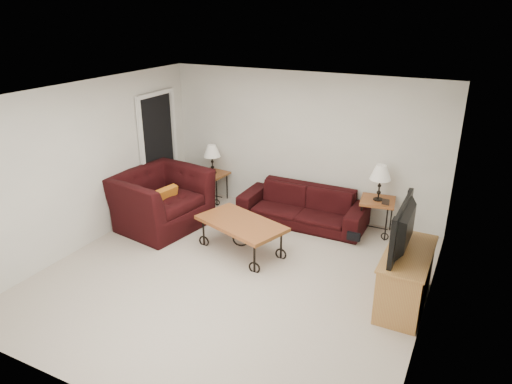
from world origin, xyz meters
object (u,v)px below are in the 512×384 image
sofa (303,206)px  side_table_left (213,187)px  side_table_right (376,216)px  lamp_left (212,159)px  backpack (356,232)px  armchair (160,200)px  tv_stand (405,278)px  coffee_table (241,237)px  television (410,229)px  lamp_right (380,183)px

sofa → side_table_left: (-1.90, 0.18, -0.04)m
side_table_left → side_table_right: bearing=-0.0°
lamp_left → backpack: 3.04m
armchair → tv_stand: 4.13m
side_table_right → armchair: size_ratio=0.41×
tv_stand → backpack: size_ratio=2.96×
sofa → armchair: armchair is taller
side_table_left → coffee_table: size_ratio=0.41×
sofa → television: size_ratio=1.99×
side_table_right → tv_stand: (0.78, -1.82, 0.07)m
lamp_left → tv_stand: size_ratio=0.46×
armchair → television: 4.15m
side_table_left → lamp_right: lamp_right is taller
side_table_right → lamp_right: lamp_right is taller
side_table_right → lamp_left: size_ratio=1.06×
side_table_right → lamp_left: (-3.12, 0.00, 0.54)m
side_table_left → lamp_left: (0.00, 0.00, 0.55)m
armchair → tv_stand: bearing=-87.2°
lamp_right → coffee_table: size_ratio=0.44×
coffee_table → armchair: armchair is taller
armchair → backpack: (3.13, 0.83, -0.27)m
lamp_right → coffee_table: (-1.67, -1.55, -0.63)m
sofa → armchair: (-2.10, -1.16, 0.16)m
sofa → lamp_right: lamp_right is taller
television → side_table_right: bearing=-157.3°
coffee_table → television: bearing=-6.2°
side_table_left → backpack: bearing=-10.0°
side_table_left → backpack: 2.97m
lamp_left → coffee_table: lamp_left is taller
sofa → coffee_table: sofa is taller
side_table_right → coffee_table: 2.28m
tv_stand → backpack: 1.64m
side_table_left → tv_stand: bearing=-25.0°
coffee_table → television: size_ratio=1.24×
lamp_left → coffee_table: 2.20m
side_table_right → backpack: size_ratio=1.44×
armchair → backpack: armchair is taller
television → backpack: television is taller
coffee_table → television: television is taller
side_table_left → coffee_table: bearing=-47.0°
side_table_left → lamp_right: (3.12, -0.00, 0.61)m
lamp_left → side_table_right: bearing=-0.0°
side_table_left → television: (3.88, -1.82, 0.76)m
armchair → lamp_left: bearing=0.7°
tv_stand → side_table_left: bearing=155.0°
lamp_right → tv_stand: lamp_right is taller
side_table_right → armchair: (-3.32, -1.34, 0.18)m
coffee_table → television: (2.43, -0.27, 0.79)m
lamp_right → armchair: (-3.32, -1.34, -0.41)m
side_table_left → lamp_right: bearing=-0.0°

